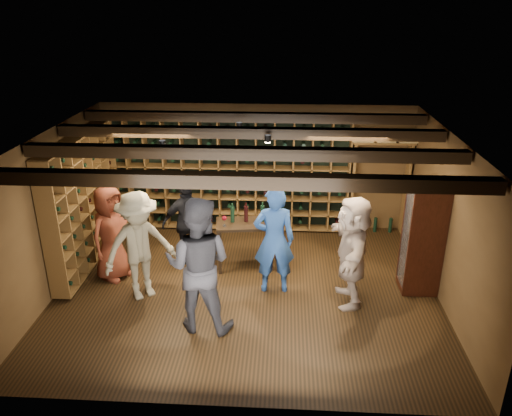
# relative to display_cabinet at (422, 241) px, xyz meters

# --- Properties ---
(ground) EXTENTS (6.00, 6.00, 0.00)m
(ground) POSITION_rel_display_cabinet_xyz_m (-2.71, -0.20, -0.86)
(ground) COLOR black
(ground) RESTS_ON ground
(room_shell) EXTENTS (6.00, 6.00, 6.00)m
(room_shell) POSITION_rel_display_cabinet_xyz_m (-2.71, -0.15, 1.56)
(room_shell) COLOR brown
(room_shell) RESTS_ON ground
(wine_rack_back) EXTENTS (4.65, 0.30, 2.20)m
(wine_rack_back) POSITION_rel_display_cabinet_xyz_m (-3.24, 2.13, 0.29)
(wine_rack_back) COLOR brown
(wine_rack_back) RESTS_ON ground
(wine_rack_left) EXTENTS (0.30, 2.65, 2.20)m
(wine_rack_left) POSITION_rel_display_cabinet_xyz_m (-5.54, 0.62, 0.29)
(wine_rack_left) COLOR brown
(wine_rack_left) RESTS_ON ground
(crate_shelf) EXTENTS (1.20, 0.32, 2.07)m
(crate_shelf) POSITION_rel_display_cabinet_xyz_m (-0.31, 2.12, 0.71)
(crate_shelf) COLOR brown
(crate_shelf) RESTS_ON ground
(display_cabinet) EXTENTS (0.55, 0.50, 1.75)m
(display_cabinet) POSITION_rel_display_cabinet_xyz_m (0.00, 0.00, 0.00)
(display_cabinet) COLOR black
(display_cabinet) RESTS_ON ground
(man_blue_shirt) EXTENTS (0.67, 0.47, 1.75)m
(man_blue_shirt) POSITION_rel_display_cabinet_xyz_m (-2.29, -0.16, 0.02)
(man_blue_shirt) COLOR navy
(man_blue_shirt) RESTS_ON ground
(man_grey_suit) EXTENTS (1.03, 0.85, 1.96)m
(man_grey_suit) POSITION_rel_display_cabinet_xyz_m (-3.29, -1.18, 0.12)
(man_grey_suit) COLOR #222227
(man_grey_suit) RESTS_ON ground
(guest_red_floral) EXTENTS (0.81, 0.93, 1.61)m
(guest_red_floral) POSITION_rel_display_cabinet_xyz_m (-4.94, 0.09, -0.05)
(guest_red_floral) COLOR maroon
(guest_red_floral) RESTS_ON ground
(guest_woman_black) EXTENTS (0.97, 0.66, 1.53)m
(guest_woman_black) POSITION_rel_display_cabinet_xyz_m (-3.79, 0.66, -0.09)
(guest_woman_black) COLOR black
(guest_woman_black) RESTS_ON ground
(guest_khaki) EXTENTS (1.28, 1.18, 1.73)m
(guest_khaki) POSITION_rel_display_cabinet_xyz_m (-4.32, -0.46, 0.01)
(guest_khaki) COLOR #7E7357
(guest_khaki) RESTS_ON ground
(guest_beige) EXTENTS (0.51, 1.60, 1.72)m
(guest_beige) POSITION_rel_display_cabinet_xyz_m (-1.13, -0.41, 0.00)
(guest_beige) COLOR tan
(guest_beige) RESTS_ON ground
(tasting_table) EXTENTS (1.16, 0.68, 1.11)m
(tasting_table) POSITION_rel_display_cabinet_xyz_m (-2.73, 0.57, -0.12)
(tasting_table) COLOR black
(tasting_table) RESTS_ON ground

